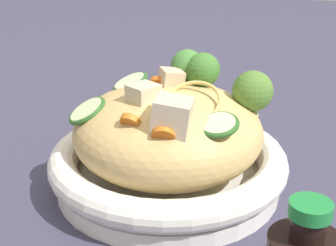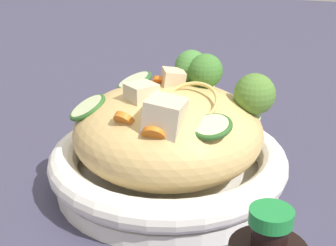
{
  "view_description": "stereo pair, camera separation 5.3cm",
  "coord_description": "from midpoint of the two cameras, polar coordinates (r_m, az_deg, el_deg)",
  "views": [
    {
      "loc": [
        -0.11,
        0.48,
        0.28
      ],
      "look_at": [
        0.0,
        0.0,
        0.08
      ],
      "focal_mm": 52.31,
      "sensor_mm": 36.0,
      "label": 1
    },
    {
      "loc": [
        -0.16,
        0.47,
        0.28
      ],
      "look_at": [
        0.0,
        0.0,
        0.08
      ],
      "focal_mm": 52.31,
      "sensor_mm": 36.0,
      "label": 2
    }
  ],
  "objects": [
    {
      "name": "carrot_coins",
      "position": [
        0.48,
        -5.26,
        1.0
      ],
      "size": [
        0.06,
        0.12,
        0.04
      ],
      "color": "orange",
      "rests_on": "serving_bowl"
    },
    {
      "name": "serving_bowl",
      "position": [
        0.56,
        -2.76,
        -5.01
      ],
      "size": [
        0.27,
        0.27,
        0.05
      ],
      "color": "white",
      "rests_on": "ground_plane"
    },
    {
      "name": "noodle_heap",
      "position": [
        0.54,
        -2.83,
        -1.01
      ],
      "size": [
        0.21,
        0.21,
        0.11
      ],
      "color": "tan",
      "rests_on": "serving_bowl"
    },
    {
      "name": "ground_plane",
      "position": [
        0.57,
        -2.71,
        -7.32
      ],
      "size": [
        3.0,
        3.0,
        0.0
      ],
      "primitive_type": "plane",
      "color": "#3A374D"
    },
    {
      "name": "broccoli_florets",
      "position": [
        0.54,
        3.36,
        5.12
      ],
      "size": [
        0.12,
        0.06,
        0.07
      ],
      "color": "#9BBD75",
      "rests_on": "serving_bowl"
    },
    {
      "name": "zucchini_slices",
      "position": [
        0.54,
        -4.26,
        2.87
      ],
      "size": [
        0.2,
        0.18,
        0.04
      ],
      "color": "beige",
      "rests_on": "serving_bowl"
    },
    {
      "name": "chicken_chunks",
      "position": [
        0.48,
        -3.34,
        2.27
      ],
      "size": [
        0.08,
        0.12,
        0.04
      ],
      "color": "beige",
      "rests_on": "serving_bowl"
    }
  ]
}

